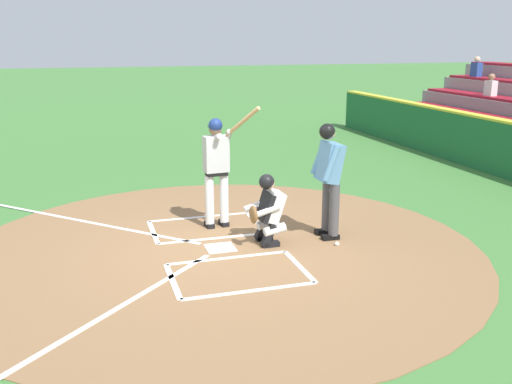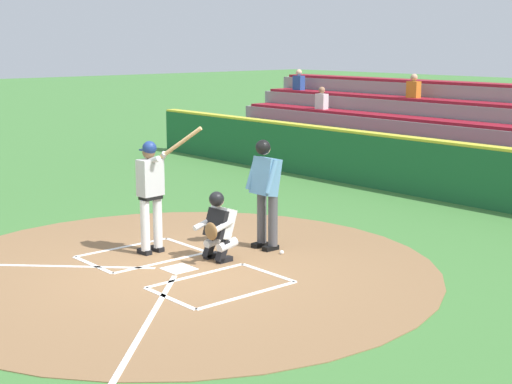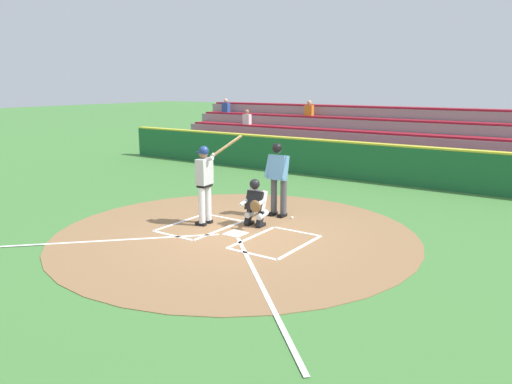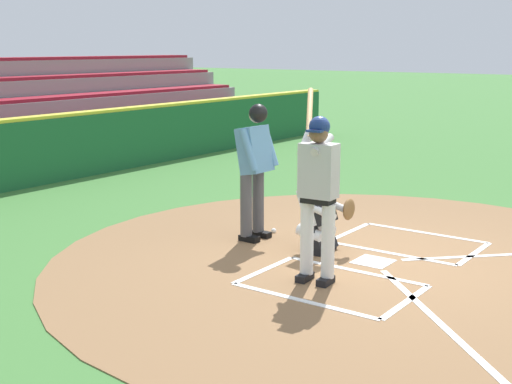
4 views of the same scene
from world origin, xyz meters
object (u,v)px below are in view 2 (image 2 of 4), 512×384
Objects in this scene: batter at (151,188)px; catcher at (218,225)px; baseball at (282,252)px; plate_umpire at (265,187)px.

batter reaches higher than catcher.
batter is 2.38m from baseball.
catcher is at bearing 91.60° from plate_umpire.
plate_umpire reaches higher than catcher.
batter is 1.29m from catcher.
batter is at bearing 28.11° from catcher.
batter reaches higher than plate_umpire.
catcher is 15.27× the size of baseball.
plate_umpire is (0.03, -1.03, 0.49)m from catcher.
catcher is (-1.04, -0.56, -0.51)m from batter.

